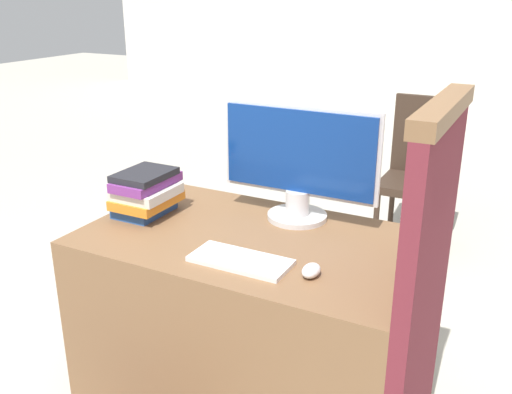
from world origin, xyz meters
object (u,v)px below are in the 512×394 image
at_px(monitor, 299,163).
at_px(mouse, 311,271).
at_px(keyboard, 241,261).
at_px(book_stack, 146,193).
at_px(far_chair, 421,167).

xyz_separation_m(monitor, mouse, (0.22, -0.41, -0.20)).
xyz_separation_m(monitor, keyboard, (-0.01, -0.43, -0.21)).
height_order(book_stack, far_chair, far_chair).
bearing_deg(book_stack, far_chair, 70.96).
distance_m(monitor, book_stack, 0.60).
relative_size(mouse, far_chair, 0.09).
distance_m(keyboard, mouse, 0.24).
height_order(keyboard, mouse, mouse).
height_order(mouse, far_chair, far_chair).
distance_m(mouse, book_stack, 0.78).
xyz_separation_m(monitor, book_stack, (-0.54, -0.23, -0.13)).
distance_m(monitor, far_chair, 1.75).
bearing_deg(mouse, far_chair, 92.67).
distance_m(monitor, keyboard, 0.48).
xyz_separation_m(mouse, book_stack, (-0.76, 0.18, 0.07)).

